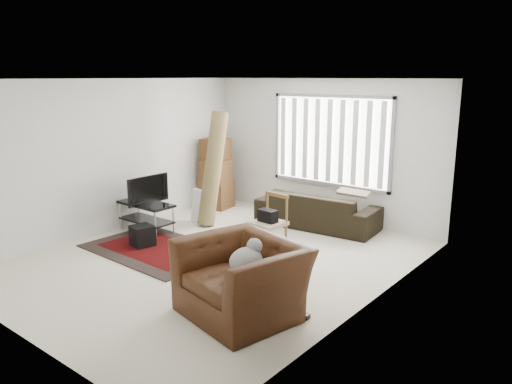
{
  "coord_description": "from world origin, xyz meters",
  "views": [
    {
      "loc": [
        4.98,
        -5.22,
        2.74
      ],
      "look_at": [
        0.43,
        0.44,
        1.05
      ],
      "focal_mm": 35.0,
      "sensor_mm": 36.0,
      "label": 1
    }
  ],
  "objects_px": {
    "sofa": "(317,204)",
    "side_chair": "(269,220)",
    "armchair": "(242,274)",
    "moving_boxes": "(216,176)",
    "tv_stand": "(146,211)"
  },
  "relations": [
    {
      "from": "tv_stand",
      "to": "side_chair",
      "type": "relative_size",
      "value": 1.17
    },
    {
      "from": "moving_boxes",
      "to": "tv_stand",
      "type": "bearing_deg",
      "value": -84.43
    },
    {
      "from": "armchair",
      "to": "moving_boxes",
      "type": "bearing_deg",
      "value": 149.29
    },
    {
      "from": "tv_stand",
      "to": "sofa",
      "type": "xyz_separation_m",
      "value": [
        2.22,
        2.19,
        0.04
      ]
    },
    {
      "from": "side_chair",
      "to": "tv_stand",
      "type": "bearing_deg",
      "value": -161.5
    },
    {
      "from": "sofa",
      "to": "armchair",
      "type": "relative_size",
      "value": 1.43
    },
    {
      "from": "tv_stand",
      "to": "side_chair",
      "type": "xyz_separation_m",
      "value": [
        2.32,
        0.58,
        0.12
      ]
    },
    {
      "from": "sofa",
      "to": "side_chair",
      "type": "xyz_separation_m",
      "value": [
        0.1,
        -1.61,
        0.07
      ]
    },
    {
      "from": "tv_stand",
      "to": "sofa",
      "type": "height_order",
      "value": "sofa"
    },
    {
      "from": "moving_boxes",
      "to": "side_chair",
      "type": "xyz_separation_m",
      "value": [
        2.51,
        -1.46,
        -0.18
      ]
    },
    {
      "from": "moving_boxes",
      "to": "sofa",
      "type": "xyz_separation_m",
      "value": [
        2.42,
        0.15,
        -0.25
      ]
    },
    {
      "from": "tv_stand",
      "to": "side_chair",
      "type": "height_order",
      "value": "side_chair"
    },
    {
      "from": "moving_boxes",
      "to": "side_chair",
      "type": "bearing_deg",
      "value": -30.1
    },
    {
      "from": "sofa",
      "to": "armchair",
      "type": "distance_m",
      "value": 3.75
    },
    {
      "from": "moving_boxes",
      "to": "armchair",
      "type": "relative_size",
      "value": 0.93
    }
  ]
}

